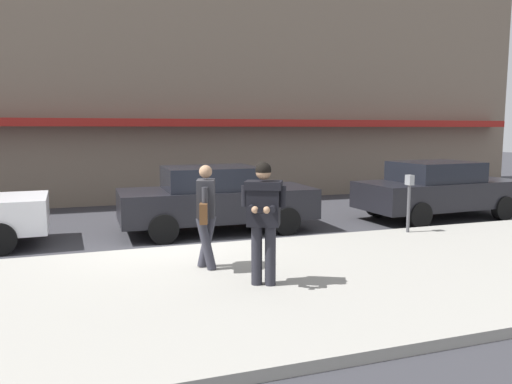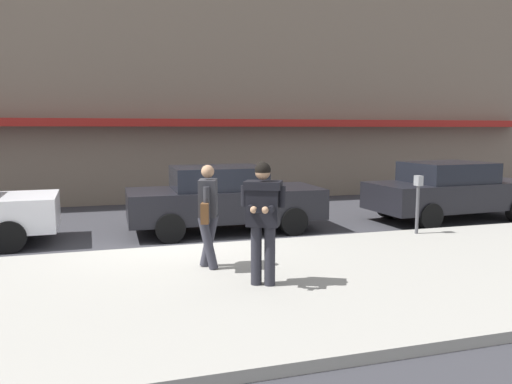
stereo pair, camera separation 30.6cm
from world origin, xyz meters
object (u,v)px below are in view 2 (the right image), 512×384
Objects in this scene: parked_sedan_far at (451,190)px; man_texting_on_phone at (263,210)px; parking_meter at (418,196)px; parked_sedan_mid at (224,198)px; pedestrian_with_bag at (208,210)px.

man_texting_on_phone is (-6.59, -4.31, 0.46)m from parked_sedan_far.
parking_meter is (-2.28, -1.83, 0.18)m from parked_sedan_far.
pedestrian_with_bag is at bearing -107.06° from parked_sedan_mid.
parked_sedan_mid reaches higher than parking_meter.
man_texting_on_phone is at bearing -150.09° from parking_meter.
man_texting_on_phone reaches higher than parked_sedan_mid.
pedestrian_with_bag is 1.34× the size of parking_meter.
man_texting_on_phone is 1.27m from pedestrian_with_bag.
parked_sedan_mid is 4.62m from man_texting_on_phone.
man_texting_on_phone reaches higher than parking_meter.
pedestrian_with_bag is 5.07m from parking_meter.
parked_sedan_far is at bearing 33.17° from man_texting_on_phone.
pedestrian_with_bag reaches higher than parked_sedan_mid.
parked_sedan_mid is at bearing 72.94° from pedestrian_with_bag.
parked_sedan_far is 7.85m from pedestrian_with_bag.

